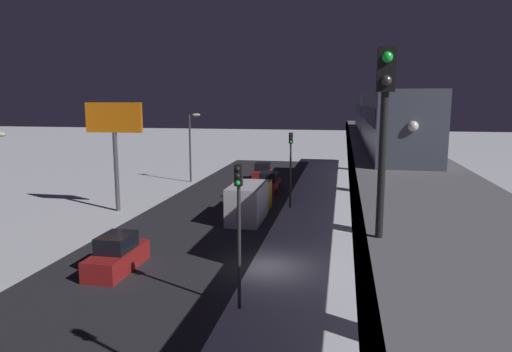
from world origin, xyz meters
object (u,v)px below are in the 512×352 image
object	(u,v)px
commercial_billboard	(114,128)
sedan_red_4	(117,256)
traffic_light_near	(239,216)
sedan_red	(269,184)
sedan_red_3	(263,173)
subway_train	(380,115)
box_truck	(250,201)
traffic_light_mid	(291,159)
rail_signal	(384,110)

from	to	relation	value
commercial_billboard	sedan_red_4	bearing A→B (deg)	116.94
traffic_light_near	commercial_billboard	size ratio (longest dim) A/B	0.72
sedan_red	sedan_red_4	distance (m)	23.46
traffic_light_near	sedan_red_3	bearing A→B (deg)	-81.91
subway_train	sedan_red_3	xyz separation A→B (m)	(11.81, -13.43, -7.12)
box_truck	traffic_light_mid	xyz separation A→B (m)	(-2.70, -4.02, 2.85)
sedan_red_4	traffic_light_mid	xyz separation A→B (m)	(-7.50, -16.45, 3.40)
rail_signal	box_truck	bearing A→B (deg)	-72.37
traffic_light_mid	sedan_red	bearing A→B (deg)	-66.14
box_truck	commercial_billboard	xyz separation A→B (m)	(11.20, -0.17, 5.48)
sedan_red_4	traffic_light_mid	world-z (taller)	traffic_light_mid
sedan_red_4	box_truck	world-z (taller)	box_truck
subway_train	traffic_light_mid	size ratio (longest dim) A/B	5.76
box_truck	traffic_light_near	distance (m)	16.24
sedan_red_3	traffic_light_mid	xyz separation A→B (m)	(-4.70, 13.30, 3.40)
subway_train	traffic_light_near	world-z (taller)	subway_train
sedan_red_3	sedan_red_4	xyz separation A→B (m)	(2.80, 29.75, 0.00)
sedan_red	traffic_light_mid	bearing A→B (deg)	-66.14
sedan_red_3	traffic_light_mid	world-z (taller)	traffic_light_mid
traffic_light_near	commercial_billboard	world-z (taller)	commercial_billboard
rail_signal	sedan_red_4	distance (m)	19.26
sedan_red_3	box_truck	distance (m)	17.44
rail_signal	traffic_light_mid	xyz separation A→B (m)	(5.10, -28.57, -4.67)
sedan_red_3	subway_train	bearing A→B (deg)	-48.65
sedan_red_3	sedan_red	bearing A→B (deg)	-75.06
subway_train	box_truck	size ratio (longest dim) A/B	4.98
commercial_billboard	traffic_light_mid	bearing A→B (deg)	-164.54
sedan_red_3	traffic_light_near	world-z (taller)	traffic_light_near
sedan_red_4	traffic_light_near	distance (m)	8.88
commercial_billboard	rail_signal	bearing A→B (deg)	127.55
subway_train	commercial_billboard	xyz separation A→B (m)	(21.02, 3.72, -1.09)
sedan_red	box_truck	size ratio (longest dim) A/B	0.62
traffic_light_near	traffic_light_mid	bearing A→B (deg)	-90.00
subway_train	rail_signal	bearing A→B (deg)	85.95
box_truck	traffic_light_near	bearing A→B (deg)	99.72
sedan_red	traffic_light_near	size ratio (longest dim) A/B	0.72
sedan_red_3	commercial_billboard	distance (m)	20.37
rail_signal	traffic_light_mid	distance (m)	29.39
traffic_light_mid	commercial_billboard	size ratio (longest dim) A/B	0.72
sedan_red	sedan_red_3	bearing A→B (deg)	104.94
rail_signal	sedan_red_3	world-z (taller)	rail_signal
subway_train	sedan_red_3	distance (m)	19.25
traffic_light_mid	sedan_red_3	bearing A→B (deg)	-70.54
subway_train	sedan_red	bearing A→B (deg)	-33.71
rail_signal	box_truck	world-z (taller)	rail_signal
rail_signal	commercial_billboard	distance (m)	31.25
sedan_red	traffic_light_near	bearing A→B (deg)	-83.72
rail_signal	commercial_billboard	size ratio (longest dim) A/B	0.45
commercial_billboard	traffic_light_near	bearing A→B (deg)	131.10
traffic_light_near	commercial_billboard	bearing A→B (deg)	-48.90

